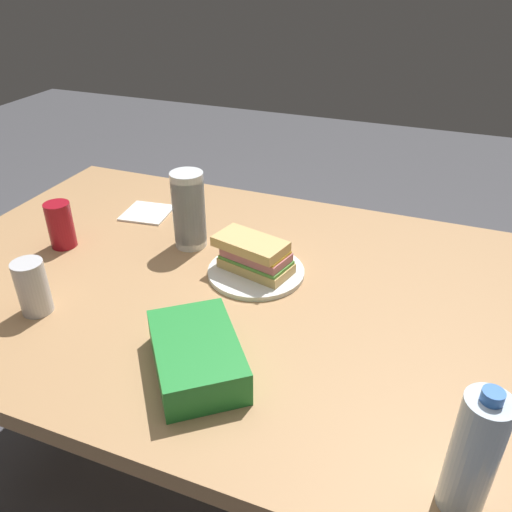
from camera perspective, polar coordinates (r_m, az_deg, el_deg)
ground_plane at (r=1.78m, az=-4.34°, el=-23.15°), size 8.00×8.00×0.00m
dining_table at (r=1.30m, az=-5.48°, el=-5.75°), size 1.40×1.01×0.76m
paper_plate at (r=1.25m, az=-0.00°, el=-1.73°), size 0.23×0.23×0.01m
sandwich at (r=1.22m, az=-0.19°, el=0.13°), size 0.20×0.13×0.08m
soda_can_red at (r=1.43m, az=-20.73°, el=3.22°), size 0.07×0.07×0.12m
chip_bag at (r=0.97m, az=-6.56°, el=-10.79°), size 0.26×0.27×0.07m
water_bottle_tall at (r=0.79m, az=22.84°, el=-19.53°), size 0.06×0.06×0.22m
plastic_cup_stack at (r=1.34m, az=-7.41°, el=5.04°), size 0.08×0.08×0.20m
soda_can_silver at (r=1.19m, az=-23.41°, el=-3.17°), size 0.07×0.07×0.12m
paper_napkin at (r=1.57m, az=-11.89°, el=4.68°), size 0.14×0.14×0.01m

